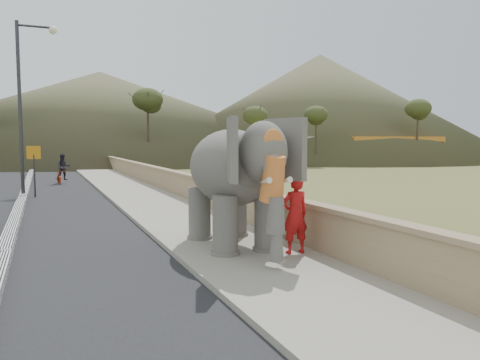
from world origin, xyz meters
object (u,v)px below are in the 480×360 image
at_px(lamppost, 27,91).
at_px(cow, 264,175).
at_px(motorcyclist, 61,172).
at_px(elephant_and_man, 232,185).

bearing_deg(lamppost, cow, 8.12).
xyz_separation_m(lamppost, cow, (12.85, 1.83, -4.29)).
xyz_separation_m(cow, motorcyclist, (-11.28, 4.79, 0.15)).
height_order(cow, elephant_and_man, elephant_and_man).
bearing_deg(cow, lamppost, 136.37).
bearing_deg(elephant_and_man, lamppost, 109.49).
distance_m(lamppost, cow, 13.67).
distance_m(lamppost, motorcyclist, 7.97).
xyz_separation_m(elephant_and_man, motorcyclist, (-3.14, 19.93, -0.86)).
bearing_deg(motorcyclist, cow, -23.01).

